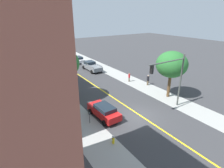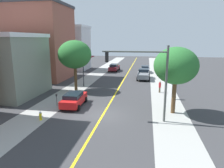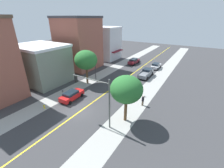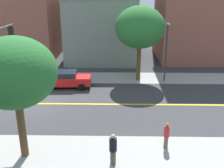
# 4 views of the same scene
# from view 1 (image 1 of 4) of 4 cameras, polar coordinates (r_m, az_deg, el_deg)

# --- Properties ---
(ground_plane) EXTENTS (140.00, 140.00, 0.00)m
(ground_plane) POSITION_cam_1_polar(r_m,az_deg,el_deg) (21.64, 8.95, -9.84)
(ground_plane) COLOR #38383A
(sidewalk_left) EXTENTS (3.45, 126.00, 0.01)m
(sidewalk_left) POSITION_cam_1_polar(r_m,az_deg,el_deg) (18.56, -6.79, -15.64)
(sidewalk_left) COLOR #9E9E99
(sidewalk_left) RESTS_ON ground
(sidewalk_right) EXTENTS (3.45, 126.00, 0.01)m
(sidewalk_right) POSITION_cam_1_polar(r_m,az_deg,el_deg) (26.01, 19.73, -5.27)
(sidewalk_right) COLOR #9E9E99
(sidewalk_right) RESTS_ON ground
(road_centerline_stripe) EXTENTS (0.20, 126.00, 0.00)m
(road_centerline_stripe) POSITION_cam_1_polar(r_m,az_deg,el_deg) (21.64, 8.95, -9.84)
(road_centerline_stripe) COLOR yellow
(road_centerline_stripe) RESTS_ON ground
(street_tree_left_near) EXTENTS (4.65, 4.65, 7.14)m
(street_tree_left_near) POSITION_cam_1_polar(r_m,az_deg,el_deg) (24.09, -15.84, 6.21)
(street_tree_left_near) COLOR brown
(street_tree_left_near) RESTS_ON ground
(street_tree_right_corner) EXTENTS (4.22, 4.22, 6.57)m
(street_tree_right_corner) POSITION_cam_1_polar(r_m,az_deg,el_deg) (25.60, 18.45, 5.89)
(street_tree_right_corner) COLOR brown
(street_tree_right_corner) RESTS_ON ground
(fire_hydrant) EXTENTS (0.44, 0.24, 0.83)m
(fire_hydrant) POSITION_cam_1_polar(r_m,az_deg,el_deg) (17.16, 0.40, -17.28)
(fire_hydrant) COLOR yellow
(fire_hydrant) RESTS_ON ground
(parking_meter) EXTENTS (0.12, 0.18, 1.33)m
(parking_meter) POSITION_cam_1_polar(r_m,az_deg,el_deg) (19.73, -7.17, -10.10)
(parking_meter) COLOR #4C4C51
(parking_meter) RESTS_ON ground
(traffic_light_mast) EXTENTS (5.72, 0.32, 6.76)m
(traffic_light_mast) POSITION_cam_1_polar(r_m,az_deg,el_deg) (22.13, 18.67, 2.86)
(traffic_light_mast) COLOR #474C47
(traffic_light_mast) RESTS_ON ground
(street_lamp) EXTENTS (0.70, 0.36, 5.65)m
(street_lamp) POSITION_cam_1_polar(r_m,az_deg,el_deg) (26.95, -16.48, 4.21)
(street_lamp) COLOR #38383D
(street_lamp) RESTS_ON ground
(red_sedan_left_curb) EXTENTS (2.20, 4.61, 1.51)m
(red_sedan_left_curb) POSITION_cam_1_polar(r_m,az_deg,el_deg) (20.72, -2.58, -8.53)
(red_sedan_left_curb) COLOR red
(red_sedan_left_curb) RESTS_ON ground
(white_sedan_right_curb) EXTENTS (2.07, 4.27, 1.51)m
(white_sedan_right_curb) POSITION_cam_1_polar(r_m,az_deg,el_deg) (44.59, -10.77, 7.69)
(white_sedan_right_curb) COLOR silver
(white_sedan_right_curb) RESTS_ON ground
(maroon_sedan_left_curb) EXTENTS (2.19, 4.83, 1.64)m
(maroon_sedan_left_curb) POSITION_cam_1_polar(r_m,az_deg,el_deg) (43.34, -19.92, 6.46)
(maroon_sedan_left_curb) COLOR maroon
(maroon_sedan_left_curb) RESTS_ON ground
(grey_pickup_truck) EXTENTS (2.34, 5.67, 1.76)m
(grey_pickup_truck) POSITION_cam_1_polar(r_m,az_deg,el_deg) (37.89, -6.53, 5.66)
(grey_pickup_truck) COLOR slate
(grey_pickup_truck) RESTS_ON ground
(pedestrian_red_shirt) EXTENTS (0.32, 0.32, 1.58)m
(pedestrian_red_shirt) POSITION_cam_1_polar(r_m,az_deg,el_deg) (31.43, 5.49, 2.23)
(pedestrian_red_shirt) COLOR brown
(pedestrian_red_shirt) RESTS_ON ground
(pedestrian_black_shirt) EXTENTS (0.39, 0.39, 1.76)m
(pedestrian_black_shirt) POSITION_cam_1_polar(r_m,az_deg,el_deg) (30.28, 11.35, 1.31)
(pedestrian_black_shirt) COLOR brown
(pedestrian_black_shirt) RESTS_ON ground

